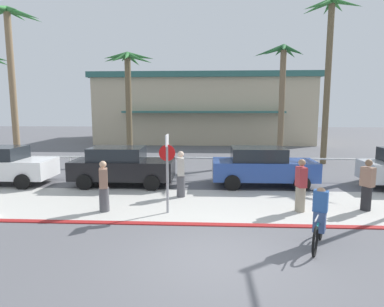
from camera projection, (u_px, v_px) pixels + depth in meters
The scene contains 18 objects.
ground_plane at pixel (213, 172), 17.29m from camera, with size 80.00×80.00×0.00m, color #5B5B60.
sidewalk_strip at pixel (214, 205), 11.56m from camera, with size 44.00×4.00×0.02m, color beige.
curb_paint at pixel (215, 225), 9.58m from camera, with size 44.00×0.24×0.03m, color maroon.
building_backdrop at pixel (204, 108), 34.24m from camera, with size 20.57×12.55×6.50m.
rail_fence at pixel (213, 161), 15.69m from camera, with size 23.48×0.08×1.04m.
stop_sign_bike_lane at pixel (167, 162), 10.42m from camera, with size 0.52×0.56×2.56m.
palm_tree_1 at pixel (10, 46), 18.26m from camera, with size 3.70×3.28×8.93m.
palm_tree_2 at pixel (129, 77), 19.50m from camera, with size 3.27×3.78×6.65m.
palm_tree_3 at pixel (282, 76), 19.96m from camera, with size 3.06×3.12×7.17m.
palm_tree_4 at pixel (329, 44), 18.99m from camera, with size 3.43×3.24×9.60m.
car_white_0 at pixel (1, 165), 14.54m from camera, with size 4.40×2.02×1.69m.
car_black_1 at pixel (122, 166), 14.34m from camera, with size 4.40×2.02×1.69m.
car_blue_2 at pixel (262, 166), 14.22m from camera, with size 4.40×2.02×1.69m.
cyclist_teal_0 at pixel (319, 218), 8.09m from camera, with size 0.83×1.67×1.50m.
pedestrian_0 at pixel (104, 188), 10.69m from camera, with size 0.40×0.46×1.70m.
pedestrian_1 at pixel (301, 188), 10.67m from camera, with size 0.36×0.43×1.76m.
pedestrian_2 at pixel (181, 176), 12.43m from camera, with size 0.35×0.43×1.78m.
pedestrian_3 at pixel (367, 187), 10.79m from camera, with size 0.44×0.48×1.73m.
Camera 1 is at (-0.20, -7.01, 3.42)m, focal length 30.66 mm.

